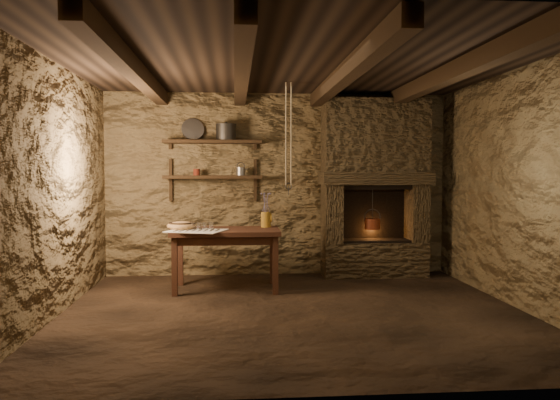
{
  "coord_description": "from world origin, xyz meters",
  "views": [
    {
      "loc": [
        -0.57,
        -5.22,
        1.37
      ],
      "look_at": [
        -0.06,
        0.9,
        1.05
      ],
      "focal_mm": 35.0,
      "sensor_mm": 36.0,
      "label": 1
    }
  ],
  "objects": [
    {
      "name": "linen_cloth",
      "position": [
        -1.0,
        0.91,
        0.71
      ],
      "size": [
        0.72,
        0.66,
        0.01
      ],
      "primitive_type": "cube",
      "rotation": [
        0.0,
        0.0,
        -0.36
      ],
      "color": "silver",
      "rests_on": "work_table"
    },
    {
      "name": "hanging_ropes",
      "position": [
        0.05,
        1.05,
        1.8
      ],
      "size": [
        0.08,
        0.08,
        1.2
      ],
      "primitive_type": null,
      "color": "beige",
      "rests_on": "ceiling"
    },
    {
      "name": "ceiling",
      "position": [
        0.0,
        0.0,
        2.4
      ],
      "size": [
        4.5,
        4.0,
        0.04
      ],
      "primitive_type": "cube",
      "color": "black",
      "rests_on": "back_wall"
    },
    {
      "name": "work_table",
      "position": [
        -0.67,
        1.07,
        0.38
      ],
      "size": [
        1.24,
        0.72,
        0.7
      ],
      "rotation": [
        0.0,
        0.0,
        -0.01
      ],
      "color": "#351D12",
      "rests_on": "floor"
    },
    {
      "name": "drinking_glasses",
      "position": [
        -0.98,
        1.02,
        0.75
      ],
      "size": [
        0.19,
        0.06,
        0.08
      ],
      "primitive_type": null,
      "color": "white",
      "rests_on": "linen_cloth"
    },
    {
      "name": "beam_far_left",
      "position": [
        -1.5,
        0.0,
        2.31
      ],
      "size": [
        0.14,
        3.95,
        0.16
      ],
      "primitive_type": "cube",
      "color": "black",
      "rests_on": "ceiling"
    },
    {
      "name": "floor",
      "position": [
        0.0,
        0.0,
        0.0
      ],
      "size": [
        4.5,
        4.5,
        0.0
      ],
      "primitive_type": "plane",
      "color": "black",
      "rests_on": "ground"
    },
    {
      "name": "tin_pan",
      "position": [
        -1.11,
        1.94,
        1.92
      ],
      "size": [
        0.31,
        0.18,
        0.29
      ],
      "primitive_type": "cylinder",
      "rotation": [
        1.26,
        0.0,
        0.18
      ],
      "color": "gray",
      "rests_on": "shelf_upper"
    },
    {
      "name": "iron_stockpot",
      "position": [
        -0.68,
        1.84,
        1.87
      ],
      "size": [
        0.32,
        0.32,
        0.19
      ],
      "primitive_type": "cylinder",
      "rotation": [
        0.0,
        0.0,
        -0.33
      ],
      "color": "#2C2A27",
      "rests_on": "shelf_upper"
    },
    {
      "name": "pewter_cutlery_row",
      "position": [
        -1.0,
        0.89,
        0.72
      ],
      "size": [
        0.53,
        0.35,
        0.01
      ],
      "primitive_type": null,
      "rotation": [
        0.0,
        0.0,
        -0.36
      ],
      "color": "gray",
      "rests_on": "linen_cloth"
    },
    {
      "name": "front_wall",
      "position": [
        0.0,
        -2.0,
        1.2
      ],
      "size": [
        4.5,
        0.04,
        2.4
      ],
      "primitive_type": "cube",
      "color": "brown",
      "rests_on": "floor"
    },
    {
      "name": "wooden_bowl",
      "position": [
        -1.19,
        1.09,
        0.74
      ],
      "size": [
        0.41,
        0.41,
        0.12
      ],
      "primitive_type": "ellipsoid",
      "rotation": [
        0.0,
        0.0,
        -0.31
      ],
      "color": "#AA7C4A",
      "rests_on": "work_table"
    },
    {
      "name": "small_kettle",
      "position": [
        -0.49,
        1.84,
        1.37
      ],
      "size": [
        0.19,
        0.16,
        0.17
      ],
      "primitive_type": null,
      "rotation": [
        0.0,
        0.0,
        0.35
      ],
      "color": "gray",
      "rests_on": "shelf_lower"
    },
    {
      "name": "stoneware_jug",
      "position": [
        -0.2,
        1.27,
        0.88
      ],
      "size": [
        0.14,
        0.14,
        0.42
      ],
      "rotation": [
        0.0,
        0.0,
        -0.17
      ],
      "color": "olive",
      "rests_on": "work_table"
    },
    {
      "name": "shelf_upper",
      "position": [
        -0.85,
        1.84,
        1.75
      ],
      "size": [
        1.25,
        0.3,
        0.04
      ],
      "primitive_type": "cube",
      "color": "black",
      "rests_on": "back_wall"
    },
    {
      "name": "shelf_lower",
      "position": [
        -0.85,
        1.84,
        1.3
      ],
      "size": [
        1.25,
        0.3,
        0.04
      ],
      "primitive_type": "cube",
      "color": "black",
      "rests_on": "back_wall"
    },
    {
      "name": "beam_mid_left",
      "position": [
        -0.5,
        0.0,
        2.31
      ],
      "size": [
        0.14,
        3.95,
        0.16
      ],
      "primitive_type": "cube",
      "color": "black",
      "rests_on": "ceiling"
    },
    {
      "name": "beam_mid_right",
      "position": [
        0.5,
        0.0,
        2.31
      ],
      "size": [
        0.14,
        3.95,
        0.16
      ],
      "primitive_type": "cube",
      "color": "black",
      "rests_on": "ceiling"
    },
    {
      "name": "beam_far_right",
      "position": [
        1.5,
        0.0,
        2.31
      ],
      "size": [
        0.14,
        3.95,
        0.16
      ],
      "primitive_type": "cube",
      "color": "black",
      "rests_on": "ceiling"
    },
    {
      "name": "left_wall",
      "position": [
        -2.25,
        0.0,
        1.2
      ],
      "size": [
        0.04,
        4.0,
        2.4
      ],
      "primitive_type": "cube",
      "color": "brown",
      "rests_on": "floor"
    },
    {
      "name": "rusty_tin",
      "position": [
        -1.06,
        1.84,
        1.36
      ],
      "size": [
        0.1,
        0.1,
        0.08
      ],
      "primitive_type": "cylinder",
      "rotation": [
        0.0,
        0.0,
        0.29
      ],
      "color": "#591B11",
      "rests_on": "shelf_lower"
    },
    {
      "name": "hearth",
      "position": [
        1.25,
        1.77,
        1.23
      ],
      "size": [
        1.43,
        0.51,
        2.3
      ],
      "color": "#372B1B",
      "rests_on": "floor"
    },
    {
      "name": "right_wall",
      "position": [
        2.25,
        0.0,
        1.2
      ],
      "size": [
        0.04,
        4.0,
        2.4
      ],
      "primitive_type": "cube",
      "color": "brown",
      "rests_on": "floor"
    },
    {
      "name": "back_wall",
      "position": [
        0.0,
        2.0,
        1.2
      ],
      "size": [
        4.5,
        0.04,
        2.4
      ],
      "primitive_type": "cube",
      "color": "brown",
      "rests_on": "floor"
    },
    {
      "name": "red_pot",
      "position": [
        1.21,
        1.72,
        0.7
      ],
      "size": [
        0.22,
        0.21,
        0.54
      ],
      "rotation": [
        0.0,
        0.0,
        -0.05
      ],
      "color": "maroon",
      "rests_on": "hearth"
    }
  ]
}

